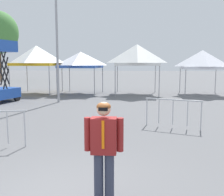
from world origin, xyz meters
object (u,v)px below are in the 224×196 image
object	(u,v)px
canopy_tent_far_left	(137,55)
light_pole_near_lift	(56,10)
person_foreground	(104,147)
canopy_tent_center	(202,60)
canopy_tent_right_of_center	(37,56)
crowd_barrier_by_lift	(173,108)
canopy_tent_far_right	(81,60)

from	to	relation	value
canopy_tent_far_left	light_pole_near_lift	xyz separation A→B (m)	(-4.57, -4.63, 2.50)
canopy_tent_far_left	person_foreground	xyz separation A→B (m)	(-0.07, -15.89, -1.91)
canopy_tent_far_left	canopy_tent_center	distance (m)	4.87
canopy_tent_center	light_pole_near_lift	xyz separation A→B (m)	(-9.40, -5.12, 2.85)
canopy_tent_right_of_center	crowd_barrier_by_lift	xyz separation A→B (m)	(9.29, -9.89, -2.15)
canopy_tent_far_right	person_foreground	world-z (taller)	canopy_tent_far_right
canopy_tent_center	light_pole_near_lift	size ratio (longest dim) A/B	0.34
canopy_tent_far_right	canopy_tent_center	distance (m)	9.10
canopy_tent_center	crowd_barrier_by_lift	size ratio (longest dim) A/B	1.63
canopy_tent_far_left	light_pole_near_lift	size ratio (longest dim) A/B	0.38
person_foreground	crowd_barrier_by_lift	world-z (taller)	person_foreground
canopy_tent_center	person_foreground	distance (m)	17.16
canopy_tent_center	light_pole_near_lift	bearing A→B (deg)	-151.42
canopy_tent_far_right	crowd_barrier_by_lift	size ratio (longest dim) A/B	1.58
canopy_tent_right_of_center	canopy_tent_far_left	world-z (taller)	canopy_tent_far_left
canopy_tent_far_right	canopy_tent_far_left	world-z (taller)	canopy_tent_far_left
person_foreground	light_pole_near_lift	size ratio (longest dim) A/B	0.18
crowd_barrier_by_lift	canopy_tent_far_left	bearing A→B (deg)	99.09
canopy_tent_far_right	crowd_barrier_by_lift	distance (m)	11.86
canopy_tent_right_of_center	canopy_tent_center	xyz separation A→B (m)	(12.48, 0.86, -0.31)
canopy_tent_right_of_center	canopy_tent_far_left	distance (m)	7.66
canopy_tent_far_left	light_pole_near_lift	distance (m)	6.97
canopy_tent_far_right	canopy_tent_center	world-z (taller)	canopy_tent_center
canopy_tent_right_of_center	person_foreground	world-z (taller)	canopy_tent_right_of_center
canopy_tent_far_right	light_pole_near_lift	distance (m)	5.34
canopy_tent_far_left	canopy_tent_center	bearing A→B (deg)	5.80
canopy_tent_right_of_center	light_pole_near_lift	bearing A→B (deg)	-54.18
canopy_tent_far_right	person_foreground	bearing A→B (deg)	-75.12
canopy_tent_right_of_center	crowd_barrier_by_lift	world-z (taller)	canopy_tent_right_of_center
canopy_tent_center	light_pole_near_lift	distance (m)	11.08
light_pole_near_lift	canopy_tent_far_right	bearing A→B (deg)	85.93
canopy_tent_right_of_center	canopy_tent_center	distance (m)	12.51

